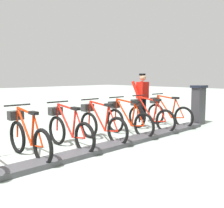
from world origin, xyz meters
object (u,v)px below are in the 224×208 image
(payment_kiosk, at_px, (198,104))
(bike_docked_2, at_px, (127,119))
(bike_docked_0, at_px, (167,113))
(bike_docked_4, at_px, (68,129))
(bike_docked_5, at_px, (27,136))
(worker_near_rack, at_px, (142,96))
(bike_docked_3, at_px, (100,124))
(bike_docked_1, at_px, (149,116))

(payment_kiosk, bearing_deg, bike_docked_2, 78.52)
(bike_docked_0, relative_size, bike_docked_4, 1.00)
(bike_docked_5, xyz_separation_m, worker_near_rack, (1.00, -4.73, 0.48))
(bike_docked_3, bearing_deg, bike_docked_4, 90.00)
(payment_kiosk, height_order, bike_docked_1, payment_kiosk)
(payment_kiosk, bearing_deg, bike_docked_0, 58.06)
(bike_docked_5, distance_m, worker_near_rack, 4.86)
(bike_docked_3, bearing_deg, bike_docked_1, -90.00)
(bike_docked_0, xyz_separation_m, bike_docked_2, (0.00, 1.90, 0.00))
(bike_docked_2, distance_m, worker_near_rack, 2.19)
(bike_docked_3, relative_size, worker_near_rack, 1.04)
(bike_docked_0, bearing_deg, bike_docked_5, 90.00)
(bike_docked_1, bearing_deg, bike_docked_4, 90.00)
(bike_docked_5, bearing_deg, bike_docked_0, -90.00)
(bike_docked_0, height_order, bike_docked_5, same)
(payment_kiosk, relative_size, bike_docked_4, 0.74)
(bike_docked_0, xyz_separation_m, worker_near_rack, (1.00, 0.02, 0.48))
(bike_docked_1, distance_m, worker_near_rack, 1.45)
(bike_docked_2, bearing_deg, bike_docked_3, 90.00)
(bike_docked_4, bearing_deg, bike_docked_0, -90.00)
(bike_docked_1, height_order, worker_near_rack, worker_near_rack)
(bike_docked_1, bearing_deg, bike_docked_0, -90.00)
(bike_docked_5, bearing_deg, worker_near_rack, -78.02)
(bike_docked_0, height_order, bike_docked_2, same)
(payment_kiosk, xyz_separation_m, bike_docked_1, (0.57, 1.87, -0.24))
(bike_docked_0, height_order, worker_near_rack, worker_near_rack)
(bike_docked_1, relative_size, bike_docked_3, 1.00)
(payment_kiosk, distance_m, bike_docked_5, 5.70)
(bike_docked_4, relative_size, bike_docked_5, 1.00)
(bike_docked_0, height_order, bike_docked_1, same)
(bike_docked_4, xyz_separation_m, worker_near_rack, (1.00, -3.78, 0.48))
(bike_docked_2, xyz_separation_m, bike_docked_4, (0.00, 1.90, 0.00))
(bike_docked_0, height_order, bike_docked_4, same)
(bike_docked_2, bearing_deg, bike_docked_0, -90.00)
(bike_docked_0, bearing_deg, bike_docked_1, 90.00)
(bike_docked_1, bearing_deg, bike_docked_2, 90.00)
(payment_kiosk, relative_size, bike_docked_1, 0.74)
(bike_docked_1, distance_m, bike_docked_5, 3.80)
(bike_docked_4, bearing_deg, worker_near_rack, -75.13)
(bike_docked_0, xyz_separation_m, bike_docked_4, (0.00, 3.80, 0.00))
(bike_docked_2, height_order, bike_docked_4, same)
(bike_docked_1, distance_m, bike_docked_4, 2.85)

